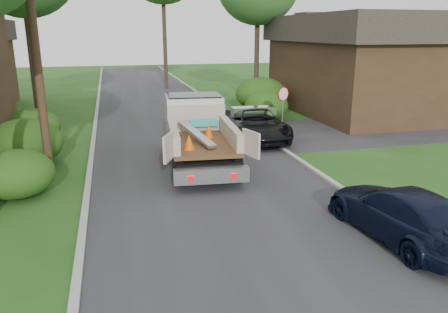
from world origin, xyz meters
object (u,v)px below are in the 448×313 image
stop_sign (283,100)px  black_pickup (255,124)px  utility_pole (34,29)px  navy_suv (402,213)px  flatbed_truck (197,126)px  house_right (368,63)px

stop_sign → black_pickup: bearing=-162.2°
utility_pole → navy_suv: 12.79m
flatbed_truck → navy_suv: (3.61, -8.47, -0.68)m
house_right → utility_pole: bearing=-154.0°
house_right → flatbed_truck: size_ratio=1.91×
utility_pole → black_pickup: size_ratio=1.83×
utility_pole → house_right: bearing=26.0°
navy_suv → house_right: bearing=-123.8°
stop_sign → house_right: size_ratio=0.19×
utility_pole → flatbed_truck: 6.90m
black_pickup → navy_suv: size_ratio=1.18×
house_right → flatbed_truck: 15.26m
utility_pole → navy_suv: utility_pole is taller
utility_pole → flatbed_truck: (5.67, 0.91, -3.82)m
black_pickup → house_right: bearing=34.1°
utility_pole → black_pickup: bearing=21.1°
utility_pole → stop_sign: bearing=20.6°
utility_pole → flatbed_truck: size_ratio=1.47×
stop_sign → utility_pole: 11.91m
house_right → black_pickup: house_right is taller
house_right → stop_sign: bearing=-147.3°
stop_sign → flatbed_truck: flatbed_truck is taller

